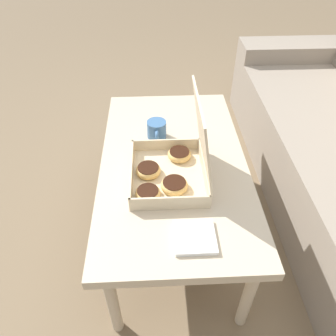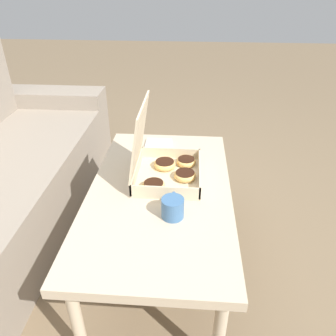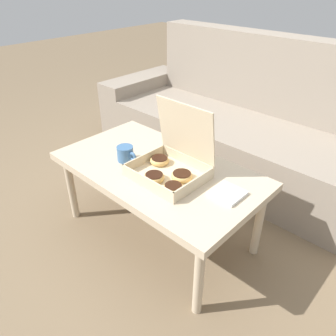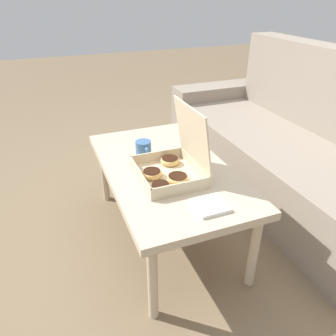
% 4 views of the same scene
% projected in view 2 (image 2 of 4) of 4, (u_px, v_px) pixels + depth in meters
% --- Properties ---
extents(ground_plane, '(12.00, 12.00, 0.00)m').
position_uv_depth(ground_plane, '(125.00, 261.00, 1.68)').
color(ground_plane, '#756047').
extents(coffee_table, '(1.10, 0.62, 0.46)m').
position_uv_depth(coffee_table, '(160.00, 198.00, 1.45)').
color(coffee_table, '#C6B293').
rests_on(coffee_table, ground_plane).
extents(pastry_box, '(0.35, 0.30, 0.36)m').
position_uv_depth(pastry_box, '(164.00, 165.00, 1.49)').
color(pastry_box, beige).
rests_on(pastry_box, coffee_table).
extents(coffee_mug, '(0.13, 0.09, 0.08)m').
position_uv_depth(coffee_mug, '(173.00, 207.00, 1.26)').
color(coffee_mug, '#3D6693').
rests_on(coffee_mug, coffee_table).
extents(napkin_stack, '(0.14, 0.14, 0.02)m').
position_uv_depth(napkin_stack, '(158.00, 145.00, 1.78)').
color(napkin_stack, white).
rests_on(napkin_stack, coffee_table).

